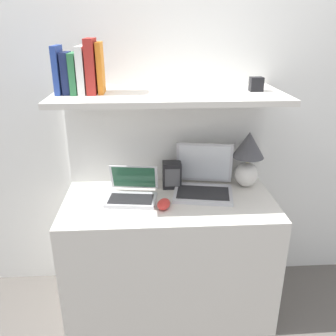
# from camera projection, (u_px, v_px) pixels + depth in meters

# --- Properties ---
(wall_back) EXTENTS (6.00, 0.05, 2.40)m
(wall_back) POSITION_uv_depth(u_px,v_px,m) (166.00, 100.00, 2.07)
(wall_back) COLOR white
(wall_back) RESTS_ON ground_plane
(desk) EXTENTS (1.15, 0.56, 0.72)m
(desk) POSITION_uv_depth(u_px,v_px,m) (169.00, 256.00, 2.07)
(desk) COLOR silver
(desk) RESTS_ON ground_plane
(back_riser) EXTENTS (1.15, 0.04, 1.27)m
(back_riser) POSITION_uv_depth(u_px,v_px,m) (166.00, 191.00, 2.24)
(back_riser) COLOR white
(back_riser) RESTS_ON ground_plane
(shelf) EXTENTS (1.15, 0.50, 0.03)m
(shelf) POSITION_uv_depth(u_px,v_px,m) (169.00, 95.00, 1.79)
(shelf) COLOR silver
(shelf) RESTS_ON back_riser
(table_lamp) EXTENTS (0.18, 0.18, 0.33)m
(table_lamp) POSITION_uv_depth(u_px,v_px,m) (248.00, 156.00, 2.04)
(table_lamp) COLOR white
(table_lamp) RESTS_ON desk
(laptop_large) EXTENTS (0.37, 0.34, 0.27)m
(laptop_large) POSITION_uv_depth(u_px,v_px,m) (203.00, 183.00, 2.02)
(laptop_large) COLOR silver
(laptop_large) RESTS_ON desk
(laptop_small) EXTENTS (0.29, 0.26, 0.17)m
(laptop_small) POSITION_uv_depth(u_px,v_px,m) (132.00, 193.00, 1.94)
(laptop_small) COLOR silver
(laptop_small) RESTS_ON desk
(computer_mouse) EXTENTS (0.09, 0.13, 0.04)m
(computer_mouse) POSITION_uv_depth(u_px,v_px,m) (164.00, 204.00, 1.86)
(computer_mouse) COLOR red
(computer_mouse) RESTS_ON desk
(router_box) EXTENTS (0.11, 0.09, 0.15)m
(router_box) POSITION_uv_depth(u_px,v_px,m) (172.00, 175.00, 2.07)
(router_box) COLOR black
(router_box) RESTS_ON desk
(book_blue) EXTENTS (0.03, 0.15, 0.22)m
(book_blue) POSITION_uv_depth(u_px,v_px,m) (58.00, 70.00, 1.71)
(book_blue) COLOR #284293
(book_blue) RESTS_ON shelf
(book_navy) EXTENTS (0.04, 0.13, 0.19)m
(book_navy) POSITION_uv_depth(u_px,v_px,m) (67.00, 73.00, 1.72)
(book_navy) COLOR navy
(book_navy) RESTS_ON shelf
(book_green) EXTENTS (0.03, 0.16, 0.19)m
(book_green) POSITION_uv_depth(u_px,v_px,m) (75.00, 73.00, 1.72)
(book_green) COLOR #2D7042
(book_green) RESTS_ON shelf
(book_white) EXTENTS (0.03, 0.17, 0.22)m
(book_white) POSITION_uv_depth(u_px,v_px,m) (82.00, 70.00, 1.72)
(book_white) COLOR silver
(book_white) RESTS_ON shelf
(book_red) EXTENTS (0.04, 0.17, 0.26)m
(book_red) POSITION_uv_depth(u_px,v_px,m) (92.00, 66.00, 1.71)
(book_red) COLOR #A82823
(book_red) RESTS_ON shelf
(book_orange) EXTENTS (0.03, 0.12, 0.24)m
(book_orange) POSITION_uv_depth(u_px,v_px,m) (100.00, 68.00, 1.72)
(book_orange) COLOR orange
(book_orange) RESTS_ON shelf
(shelf_gadget) EXTENTS (0.07, 0.05, 0.07)m
(shelf_gadget) POSITION_uv_depth(u_px,v_px,m) (256.00, 84.00, 1.79)
(shelf_gadget) COLOR black
(shelf_gadget) RESTS_ON shelf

